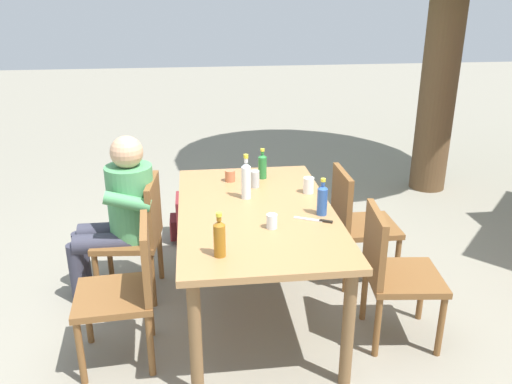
{
  "coord_description": "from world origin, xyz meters",
  "views": [
    {
      "loc": [
        3.07,
        -0.38,
        2.1
      ],
      "look_at": [
        0.0,
        0.0,
        0.89
      ],
      "focal_mm": 37.0,
      "sensor_mm": 36.0,
      "label": 1
    }
  ],
  "objects_px": {
    "bottle_green": "(262,166)",
    "chair_near_right": "(127,286)",
    "chair_far_left": "(356,219)",
    "chair_near_left": "(138,231)",
    "cup_glass": "(272,221)",
    "cup_white": "(309,185)",
    "person_in_white_shirt": "(120,210)",
    "bottle_clear": "(246,180)",
    "cup_terracotta": "(230,176)",
    "dining_table": "(256,222)",
    "bottle_blue": "(322,199)",
    "backpack_by_near_side": "(184,220)",
    "bottle_amber": "(220,238)",
    "table_knife": "(316,220)",
    "cup_steel": "(255,179)",
    "chair_far_right": "(392,269)"
  },
  "relations": [
    {
      "from": "bottle_blue",
      "to": "backpack_by_near_side",
      "type": "distance_m",
      "value": 1.72
    },
    {
      "from": "cup_glass",
      "to": "table_knife",
      "type": "relative_size",
      "value": 0.39
    },
    {
      "from": "cup_steel",
      "to": "cup_glass",
      "type": "relative_size",
      "value": 1.38
    },
    {
      "from": "chair_far_left",
      "to": "bottle_green",
      "type": "distance_m",
      "value": 0.8
    },
    {
      "from": "chair_far_left",
      "to": "bottle_green",
      "type": "relative_size",
      "value": 3.84
    },
    {
      "from": "person_in_white_shirt",
      "to": "bottle_amber",
      "type": "xyz_separation_m",
      "value": [
        0.96,
        0.64,
        0.22
      ]
    },
    {
      "from": "person_in_white_shirt",
      "to": "bottle_clear",
      "type": "height_order",
      "value": "person_in_white_shirt"
    },
    {
      "from": "bottle_green",
      "to": "cup_white",
      "type": "bearing_deg",
      "value": 39.32
    },
    {
      "from": "chair_near_right",
      "to": "chair_far_right",
      "type": "bearing_deg",
      "value": 90.12
    },
    {
      "from": "bottle_blue",
      "to": "cup_steel",
      "type": "height_order",
      "value": "bottle_blue"
    },
    {
      "from": "dining_table",
      "to": "backpack_by_near_side",
      "type": "xyz_separation_m",
      "value": [
        -1.18,
        -0.49,
        -0.49
      ]
    },
    {
      "from": "cup_glass",
      "to": "cup_white",
      "type": "xyz_separation_m",
      "value": [
        -0.53,
        0.34,
        0.01
      ]
    },
    {
      "from": "cup_steel",
      "to": "table_knife",
      "type": "distance_m",
      "value": 0.69
    },
    {
      "from": "chair_near_left",
      "to": "cup_glass",
      "type": "xyz_separation_m",
      "value": [
        0.65,
        0.85,
        0.32
      ]
    },
    {
      "from": "cup_steel",
      "to": "cup_white",
      "type": "relative_size",
      "value": 1.08
    },
    {
      "from": "dining_table",
      "to": "backpack_by_near_side",
      "type": "distance_m",
      "value": 1.37
    },
    {
      "from": "chair_far_right",
      "to": "cup_steel",
      "type": "bearing_deg",
      "value": -135.74
    },
    {
      "from": "chair_near_left",
      "to": "backpack_by_near_side",
      "type": "relative_size",
      "value": 2.15
    },
    {
      "from": "chair_near_right",
      "to": "cup_terracotta",
      "type": "height_order",
      "value": "chair_near_right"
    },
    {
      "from": "table_knife",
      "to": "chair_far_left",
      "type": "bearing_deg",
      "value": 142.64
    },
    {
      "from": "cup_steel",
      "to": "cup_white",
      "type": "height_order",
      "value": "cup_steel"
    },
    {
      "from": "table_knife",
      "to": "bottle_amber",
      "type": "bearing_deg",
      "value": -58.23
    },
    {
      "from": "bottle_amber",
      "to": "bottle_clear",
      "type": "distance_m",
      "value": 0.82
    },
    {
      "from": "chair_near_left",
      "to": "cup_steel",
      "type": "xyz_separation_m",
      "value": [
        -0.04,
        0.83,
        0.34
      ]
    },
    {
      "from": "chair_near_left",
      "to": "chair_far_left",
      "type": "relative_size",
      "value": 1.0
    },
    {
      "from": "cup_terracotta",
      "to": "cup_glass",
      "type": "distance_m",
      "value": 0.85
    },
    {
      "from": "dining_table",
      "to": "bottle_blue",
      "type": "bearing_deg",
      "value": 72.31
    },
    {
      "from": "cup_glass",
      "to": "backpack_by_near_side",
      "type": "bearing_deg",
      "value": -159.53
    },
    {
      "from": "bottle_blue",
      "to": "table_knife",
      "type": "bearing_deg",
      "value": -31.72
    },
    {
      "from": "chair_near_right",
      "to": "chair_far_left",
      "type": "bearing_deg",
      "value": 115.09
    },
    {
      "from": "chair_far_left",
      "to": "bottle_clear",
      "type": "relative_size",
      "value": 2.84
    },
    {
      "from": "bottle_green",
      "to": "chair_near_right",
      "type": "bearing_deg",
      "value": -43.78
    },
    {
      "from": "bottle_clear",
      "to": "chair_near_right",
      "type": "bearing_deg",
      "value": -52.79
    },
    {
      "from": "person_in_white_shirt",
      "to": "backpack_by_near_side",
      "type": "bearing_deg",
      "value": 153.13
    },
    {
      "from": "cup_glass",
      "to": "bottle_amber",
      "type": "bearing_deg",
      "value": -46.45
    },
    {
      "from": "bottle_green",
      "to": "cup_terracotta",
      "type": "bearing_deg",
      "value": -81.46
    },
    {
      "from": "chair_near_right",
      "to": "bottle_green",
      "type": "height_order",
      "value": "bottle_green"
    },
    {
      "from": "bottle_amber",
      "to": "bottle_clear",
      "type": "relative_size",
      "value": 0.81
    },
    {
      "from": "bottle_clear",
      "to": "cup_steel",
      "type": "xyz_separation_m",
      "value": [
        -0.2,
        0.08,
        -0.07
      ]
    },
    {
      "from": "chair_far_right",
      "to": "bottle_clear",
      "type": "distance_m",
      "value": 1.09
    },
    {
      "from": "backpack_by_near_side",
      "to": "dining_table",
      "type": "bearing_deg",
      "value": 22.47
    },
    {
      "from": "chair_far_left",
      "to": "chair_near_left",
      "type": "bearing_deg",
      "value": -89.73
    },
    {
      "from": "person_in_white_shirt",
      "to": "bottle_blue",
      "type": "height_order",
      "value": "person_in_white_shirt"
    },
    {
      "from": "chair_near_left",
      "to": "cup_glass",
      "type": "relative_size",
      "value": 10.09
    },
    {
      "from": "chair_near_left",
      "to": "bottle_amber",
      "type": "xyz_separation_m",
      "value": [
        0.96,
        0.53,
        0.39
      ]
    },
    {
      "from": "bottle_blue",
      "to": "bottle_clear",
      "type": "bearing_deg",
      "value": -126.85
    },
    {
      "from": "bottle_green",
      "to": "dining_table",
      "type": "bearing_deg",
      "value": -11.52
    },
    {
      "from": "bottle_blue",
      "to": "cup_white",
      "type": "relative_size",
      "value": 2.16
    },
    {
      "from": "chair_far_left",
      "to": "person_in_white_shirt",
      "type": "relative_size",
      "value": 0.74
    },
    {
      "from": "dining_table",
      "to": "cup_glass",
      "type": "xyz_separation_m",
      "value": [
        0.28,
        0.06,
        0.13
      ]
    }
  ]
}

